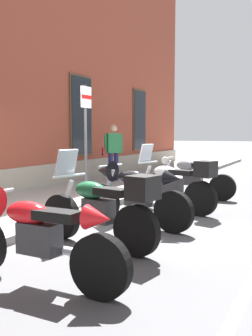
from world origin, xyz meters
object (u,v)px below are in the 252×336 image
pedestrian_striped_shirt (113,149)px  parking_sign (86,127)px  motorcycle_red_sport (29,232)px  motorcycle_green_touring (102,208)px  motorcycle_grey_naked (190,178)px  motorcycle_silver_touring (174,184)px  motorcycle_black_sport (132,192)px

pedestrian_striped_shirt → parking_sign: bearing=-160.4°
motorcycle_red_sport → pedestrian_striped_shirt: 7.77m
motorcycle_green_touring → parking_sign: (2.34, 1.73, 1.14)m
motorcycle_grey_naked → pedestrian_striped_shirt: 3.21m
pedestrian_striped_shirt → parking_sign: size_ratio=0.70×
motorcycle_green_touring → parking_sign: size_ratio=0.83×
motorcycle_silver_touring → parking_sign: parking_sign is taller
motorcycle_green_touring → motorcycle_black_sport: size_ratio=0.96×
motorcycle_silver_touring → motorcycle_grey_naked: size_ratio=0.96×
parking_sign → motorcycle_grey_naked: bearing=-37.7°
motorcycle_green_touring → motorcycle_silver_touring: 2.71m
motorcycle_red_sport → pedestrian_striped_shirt: (7.19, 2.90, 0.53)m
motorcycle_grey_naked → parking_sign: size_ratio=0.88×
motorcycle_black_sport → motorcycle_silver_touring: bearing=-9.9°
motorcycle_black_sport → motorcycle_silver_touring: motorcycle_silver_touring is taller
motorcycle_black_sport → parking_sign: bearing=56.9°
motorcycle_red_sport → motorcycle_grey_naked: size_ratio=1.02×
motorcycle_green_touring → motorcycle_black_sport: 1.34m
motorcycle_red_sport → motorcycle_silver_touring: size_ratio=1.07×
motorcycle_silver_touring → motorcycle_grey_naked: 1.71m
motorcycle_red_sport → motorcycle_grey_naked: motorcycle_red_sport is taller
motorcycle_silver_touring → motorcycle_grey_naked: bearing=6.5°
motorcycle_red_sport → motorcycle_green_touring: motorcycle_green_touring is taller
motorcycle_black_sport → pedestrian_striped_shirt: size_ratio=1.23×
motorcycle_black_sport → motorcycle_grey_naked: 3.09m
motorcycle_black_sport → pedestrian_striped_shirt: bearing=31.9°
motorcycle_grey_naked → parking_sign: 2.88m
motorcycle_grey_naked → pedestrian_striped_shirt: (1.39, 2.84, 0.59)m
motorcycle_green_touring → motorcycle_black_sport: (1.33, 0.18, 0.03)m
motorcycle_red_sport → parking_sign: size_ratio=0.90×
motorcycle_green_touring → motorcycle_grey_naked: (4.41, 0.13, -0.07)m
motorcycle_green_touring → motorcycle_red_sport: bearing=177.5°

